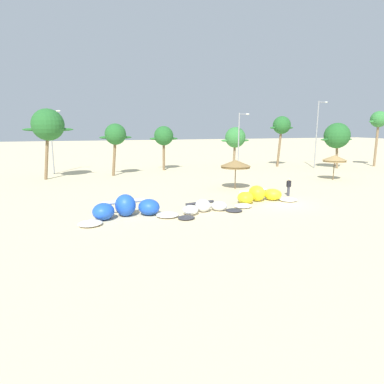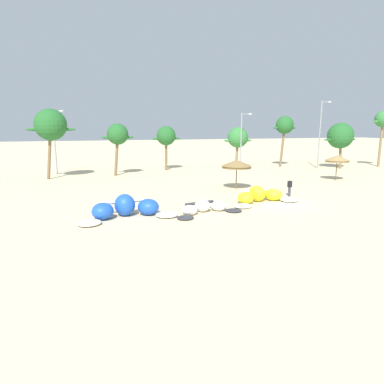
{
  "view_description": "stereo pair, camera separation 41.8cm",
  "coord_description": "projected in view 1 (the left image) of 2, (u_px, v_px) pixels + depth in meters",
  "views": [
    {
      "loc": [
        -14.95,
        -23.59,
        6.3
      ],
      "look_at": [
        -6.94,
        2.0,
        1.0
      ],
      "focal_mm": 31.35,
      "sensor_mm": 36.0,
      "label": 1
    },
    {
      "loc": [
        -14.55,
        -23.71,
        6.3
      ],
      "look_at": [
        -6.94,
        2.0,
        1.0
      ],
      "focal_mm": 31.35,
      "sensor_mm": 36.0,
      "label": 2
    }
  ],
  "objects": [
    {
      "name": "kite_left_of_center",
      "position": [
        259.0,
        196.0,
        28.2
      ],
      "size": [
        6.53,
        3.61,
        1.34
      ],
      "color": "white",
      "rests_on": "ground"
    },
    {
      "name": "palm_left_of_gap",
      "position": [
        164.0,
        136.0,
        47.64
      ],
      "size": [
        4.11,
        2.74,
        6.3
      ],
      "color": "brown",
      "rests_on": "ground"
    },
    {
      "name": "palm_leftmost",
      "position": [
        48.0,
        125.0,
        39.11
      ],
      "size": [
        5.58,
        3.72,
        8.31
      ],
      "color": "brown",
      "rests_on": "ground"
    },
    {
      "name": "beach_umbrella_near_van",
      "position": [
        236.0,
        164.0,
        33.59
      ],
      "size": [
        3.05,
        3.05,
        2.96
      ],
      "color": "brown",
      "rests_on": "ground"
    },
    {
      "name": "palm_right_of_gap",
      "position": [
        337.0,
        136.0,
        49.64
      ],
      "size": [
        5.63,
        3.75,
        6.77
      ],
      "color": "#7F6647",
      "rests_on": "ground"
    },
    {
      "name": "palm_left",
      "position": [
        115.0,
        135.0,
        42.28
      ],
      "size": [
        4.01,
        2.68,
        6.62
      ],
      "color": "brown",
      "rests_on": "ground"
    },
    {
      "name": "beach_umbrella_middle",
      "position": [
        335.0,
        158.0,
        39.34
      ],
      "size": [
        2.74,
        2.74,
        2.94
      ],
      "color": "brown",
      "rests_on": "ground"
    },
    {
      "name": "kite_far_left",
      "position": [
        127.0,
        209.0,
        23.4
      ],
      "size": [
        7.19,
        3.6,
        1.56
      ],
      "color": "white",
      "rests_on": "ground"
    },
    {
      "name": "palm_center_left",
      "position": [
        235.0,
        138.0,
        50.0
      ],
      "size": [
        4.58,
        3.05,
        6.15
      ],
      "color": "#7F6647",
      "rests_on": "ground"
    },
    {
      "name": "ground_plane",
      "position": [
        279.0,
        203.0,
        27.68
      ],
      "size": [
        260.0,
        260.0,
        0.0
      ],
      "primitive_type": "plane",
      "color": "beige"
    },
    {
      "name": "lamppost_west_center",
      "position": [
        240.0,
        138.0,
        47.59
      ],
      "size": [
        1.66,
        0.24,
        8.09
      ],
      "color": "gray",
      "rests_on": "ground"
    },
    {
      "name": "lamppost_west",
      "position": [
        52.0,
        138.0,
        44.11
      ],
      "size": [
        1.46,
        0.24,
        8.37
      ],
      "color": "gray",
      "rests_on": "ground"
    },
    {
      "name": "person_near_kites",
      "position": [
        289.0,
        187.0,
        30.49
      ],
      "size": [
        0.36,
        0.24,
        1.62
      ],
      "color": "#383842",
      "rests_on": "ground"
    },
    {
      "name": "kite_left",
      "position": [
        205.0,
        208.0,
        24.75
      ],
      "size": [
        5.51,
        3.17,
        0.94
      ],
      "color": "#333338",
      "rests_on": "ground"
    },
    {
      "name": "palm_right",
      "position": [
        379.0,
        121.0,
        51.76
      ],
      "size": [
        3.7,
        2.47,
        8.56
      ],
      "color": "#7F6647",
      "rests_on": "ground"
    },
    {
      "name": "palm_center_right",
      "position": [
        282.0,
        126.0,
        51.89
      ],
      "size": [
        4.1,
        2.73,
        7.8
      ],
      "color": "brown",
      "rests_on": "ground"
    },
    {
      "name": "lamppost_east_center",
      "position": [
        317.0,
        131.0,
        49.98
      ],
      "size": [
        1.68,
        0.24,
        9.9
      ],
      "color": "gray",
      "rests_on": "ground"
    }
  ]
}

